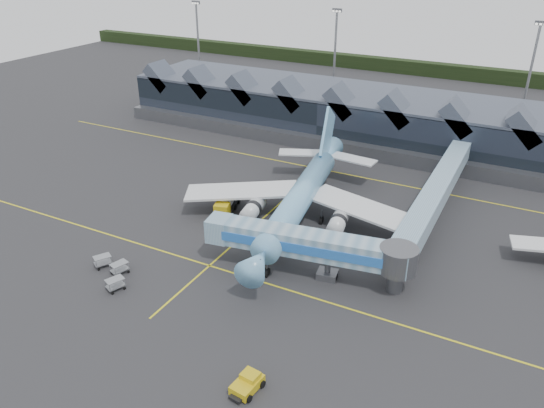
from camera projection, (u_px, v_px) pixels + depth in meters
The scene contains 10 objects.
ground at pixel (241, 238), 74.86m from camera, with size 260.00×260.00×0.00m, color #29292C.
taxi_stripes at pixel (274, 209), 82.75m from camera, with size 120.00×60.00×0.01m.
tree_line_far at pixel (426, 69), 160.80m from camera, with size 260.00×4.00×4.00m, color black.
terminal at pixel (334, 111), 112.13m from camera, with size 90.00×22.25×12.52m.
light_masts at pixel (480, 74), 110.09m from camera, with size 132.40×42.56×22.45m.
main_airliner at pixel (302, 196), 77.91m from camera, with size 36.37×42.25×13.59m.
jet_bridge at pixel (320, 247), 64.50m from camera, with size 26.32×7.62×6.10m.
fuel_truck at pixel (228, 200), 81.89m from camera, with size 4.38×8.61×2.89m.
pushback_tug at pixel (247, 384), 49.57m from camera, with size 2.62×3.81×1.60m.
baggage_carts at pixel (113, 270), 66.10m from camera, with size 7.15×5.57×1.48m.
Camera 1 is at (33.87, -55.15, 38.18)m, focal length 35.00 mm.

